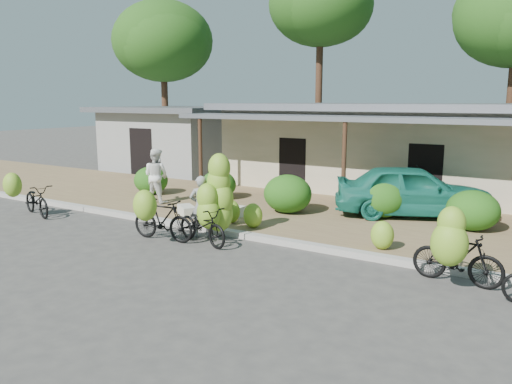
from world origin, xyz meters
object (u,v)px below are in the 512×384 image
at_px(bike_far_left, 33,198).
at_px(sack_far, 187,210).
at_px(tree_far_center, 318,3).
at_px(vendor, 201,206).
at_px(tree_back_left, 162,40).
at_px(bike_center, 211,209).
at_px(bystander, 156,176).
at_px(teal_van, 412,191).
at_px(bike_right, 455,251).
at_px(sack_near, 230,211).
at_px(bike_left, 159,217).

xyz_separation_m(bike_far_left, sack_far, (4.21, 2.14, -0.31)).
xyz_separation_m(tree_far_center, vendor, (3.69, -14.59, -7.57)).
xyz_separation_m(tree_back_left, bike_center, (12.17, -11.81, -5.91)).
bearing_deg(sack_far, bystander, 155.69).
bearing_deg(tree_back_left, bystander, -49.23).
bearing_deg(tree_far_center, teal_van, -51.73).
distance_m(bike_right, sack_far, 7.95).
bearing_deg(tree_back_left, sack_near, -40.62).
bearing_deg(tree_back_left, teal_van, -23.48).
relative_size(bike_far_left, bike_left, 1.07).
bearing_deg(bystander, teal_van, -165.20).
bearing_deg(sack_near, bike_center, -66.68).
xyz_separation_m(tree_back_left, sack_far, (10.11, -10.28, -6.49)).
distance_m(tree_far_center, bike_far_left, 17.41).
height_order(tree_far_center, bike_left, tree_far_center).
relative_size(tree_far_center, sack_near, 12.23).
bearing_deg(bike_center, tree_back_left, 61.70).
distance_m(sack_near, teal_van, 5.36).
xyz_separation_m(bike_left, teal_van, (4.68, 5.64, 0.25)).
distance_m(bike_center, bike_right, 5.72).
bearing_deg(tree_back_left, vendor, -44.74).
bearing_deg(bike_left, tree_back_left, 36.81).
relative_size(bike_far_left, sack_far, 2.60).
distance_m(bike_far_left, teal_van, 11.34).
xyz_separation_m(tree_back_left, sack_near, (11.24, -9.64, -6.48)).
distance_m(sack_far, vendor, 2.12).
distance_m(bike_far_left, sack_far, 4.73).
bearing_deg(bike_far_left, bike_center, -68.12).
bearing_deg(bike_right, tree_back_left, 60.93).
xyz_separation_m(bike_far_left, vendor, (5.79, 0.83, 0.23)).
relative_size(bike_center, vendor, 1.37).
distance_m(tree_far_center, sack_far, 15.70).
bearing_deg(tree_far_center, bike_center, -74.27).
relative_size(bike_center, bike_right, 1.26).
distance_m(bike_far_left, bike_center, 6.30).
distance_m(tree_far_center, vendor, 16.84).
distance_m(bike_left, sack_near, 2.88).
xyz_separation_m(bike_center, vendor, (-0.48, 0.22, -0.04)).
bearing_deg(bystander, bike_far_left, 51.71).
height_order(bike_right, sack_far, bike_right).
distance_m(bike_left, vendor, 1.10).
xyz_separation_m(tree_back_left, bike_left, (11.09, -12.49, -6.12)).
relative_size(sack_far, teal_van, 0.17).
bearing_deg(bystander, tree_back_left, -52.38).
relative_size(tree_far_center, teal_van, 2.34).
bearing_deg(bike_far_left, vendor, -65.50).
bearing_deg(bike_right, bystander, 80.15).
bearing_deg(sack_far, bike_far_left, -153.02).
height_order(bike_left, sack_near, bike_left).
bearing_deg(sack_far, teal_van, 31.15).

